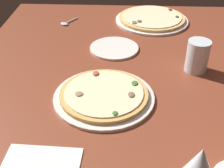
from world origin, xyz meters
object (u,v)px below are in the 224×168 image
object	(u,v)px
pizza_main	(104,95)
spoon	(66,23)
pizza_side	(152,19)
water_glass	(197,58)
side_plate	(114,48)
paper_menu	(41,164)

from	to	relation	value
pizza_main	spoon	world-z (taller)	pizza_main
pizza_side	spoon	size ratio (longest dim) A/B	3.32
water_glass	spoon	bearing A→B (deg)	-126.32
side_plate	pizza_side	bearing A→B (deg)	150.21
pizza_side	water_glass	world-z (taller)	water_glass
water_glass	spoon	world-z (taller)	water_glass
water_glass	side_plate	distance (cm)	32.91
water_glass	paper_menu	size ratio (longest dim) A/B	0.60
pizza_main	paper_menu	distance (cm)	29.80
pizza_side	spoon	world-z (taller)	pizza_side
water_glass	paper_menu	distance (cm)	63.07
pizza_side	paper_menu	bearing A→B (deg)	-19.75
pizza_main	water_glass	world-z (taller)	water_glass
paper_menu	spoon	world-z (taller)	spoon
pizza_side	water_glass	distance (cm)	45.34
pizza_main	pizza_side	world-z (taller)	pizza_side
pizza_main	water_glass	distance (cm)	36.08
spoon	side_plate	bearing A→B (deg)	43.97
pizza_side	side_plate	size ratio (longest dim) A/B	1.76
pizza_main	side_plate	distance (cm)	32.51
water_glass	paper_menu	bearing A→B (deg)	-44.75
spoon	water_glass	bearing A→B (deg)	53.68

